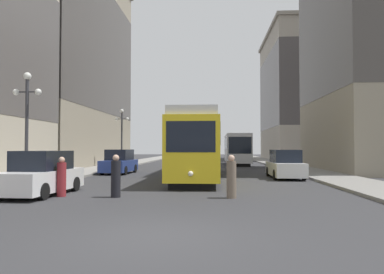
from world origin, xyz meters
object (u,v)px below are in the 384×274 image
(pedestrian_crossing_near, at_px, (62,178))
(transit_bus, at_px, (237,148))
(streetcar, at_px, (198,145))
(lamp_post_left_far, at_px, (122,129))
(parked_car_left_mid, at_px, (42,174))
(pedestrian_crossing_far, at_px, (231,178))
(parked_car_right_far, at_px, (285,165))
(parked_car_left_near, at_px, (119,162))
(pedestrian_on_sidewalk, at_px, (116,177))
(lamp_post_left_near, at_px, (27,111))

(pedestrian_crossing_near, bearing_deg, transit_bus, 155.67)
(streetcar, height_order, lamp_post_left_far, lamp_post_left_far)
(parked_car_left_mid, height_order, pedestrian_crossing_far, parked_car_left_mid)
(pedestrian_crossing_near, height_order, lamp_post_left_far, lamp_post_left_far)
(parked_car_right_far, xyz_separation_m, pedestrian_crossing_far, (-3.88, -9.36, -0.07))
(parked_car_left_mid, relative_size, parked_car_right_far, 0.93)
(parked_car_left_near, bearing_deg, pedestrian_crossing_near, -82.68)
(streetcar, bearing_deg, lamp_post_left_far, 125.09)
(streetcar, height_order, transit_bus, streetcar)
(parked_car_right_far, xyz_separation_m, pedestrian_crossing_near, (-10.63, -9.30, -0.11))
(pedestrian_crossing_far, relative_size, pedestrian_on_sidewalk, 1.00)
(parked_car_left_near, relative_size, pedestrian_crossing_near, 2.74)
(pedestrian_on_sidewalk, height_order, lamp_post_left_far, lamp_post_left_far)
(parked_car_left_near, distance_m, pedestrian_on_sidewalk, 13.23)
(pedestrian_on_sidewalk, relative_size, lamp_post_left_far, 0.30)
(transit_bus, distance_m, parked_car_left_near, 18.19)
(transit_bus, xyz_separation_m, parked_car_left_near, (-9.82, -15.27, -1.10))
(pedestrian_crossing_near, bearing_deg, pedestrian_on_sidewalk, 80.77)
(pedestrian_on_sidewalk, bearing_deg, lamp_post_left_far, 51.83)
(pedestrian_on_sidewalk, bearing_deg, streetcar, 21.01)
(parked_car_left_near, height_order, pedestrian_crossing_far, parked_car_left_near)
(transit_bus, xyz_separation_m, parked_car_right_far, (1.85, -18.70, -1.10))
(lamp_post_left_near, bearing_deg, streetcar, 39.18)
(transit_bus, xyz_separation_m, pedestrian_crossing_far, (-2.02, -28.06, -1.17))
(parked_car_left_near, bearing_deg, parked_car_right_far, -13.72)
(lamp_post_left_near, bearing_deg, pedestrian_on_sidewalk, -28.81)
(lamp_post_left_near, bearing_deg, parked_car_left_near, 79.21)
(streetcar, relative_size, parked_car_left_near, 3.45)
(pedestrian_on_sidewalk, bearing_deg, parked_car_left_mid, 118.45)
(pedestrian_crossing_near, bearing_deg, parked_car_left_near, 177.74)
(transit_bus, xyz_separation_m, lamp_post_left_near, (-11.72, -25.25, 1.79))
(pedestrian_crossing_near, height_order, pedestrian_crossing_far, pedestrian_crossing_far)
(parked_car_right_far, distance_m, lamp_post_left_near, 15.34)
(transit_bus, bearing_deg, parked_car_right_far, -83.91)
(pedestrian_crossing_far, bearing_deg, streetcar, -102.46)
(parked_car_left_mid, height_order, parked_car_right_far, same)
(transit_bus, bearing_deg, streetcar, -100.77)
(streetcar, xyz_separation_m, pedestrian_crossing_near, (-5.07, -9.28, -1.36))
(parked_car_right_far, bearing_deg, transit_bus, -83.73)
(streetcar, relative_size, pedestrian_on_sidewalk, 8.94)
(parked_car_right_far, height_order, lamp_post_left_far, lamp_post_left_far)
(pedestrian_crossing_far, relative_size, lamp_post_left_far, 0.30)
(pedestrian_crossing_near, relative_size, lamp_post_left_near, 0.29)
(transit_bus, relative_size, parked_car_left_mid, 2.52)
(parked_car_left_mid, height_order, lamp_post_left_near, lamp_post_left_near)
(streetcar, distance_m, pedestrian_crossing_far, 9.58)
(pedestrian_crossing_near, xyz_separation_m, lamp_post_left_near, (-2.94, 2.75, 3.00))
(pedestrian_on_sidewalk, bearing_deg, transit_bus, 24.78)
(streetcar, distance_m, parked_car_left_near, 7.13)
(transit_bus, bearing_deg, parked_car_left_near, -122.31)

